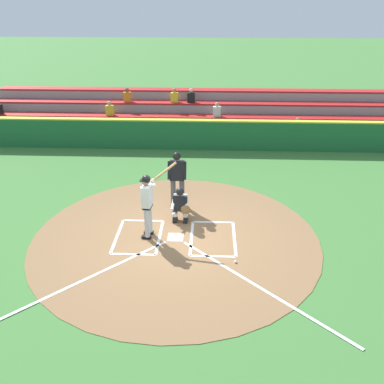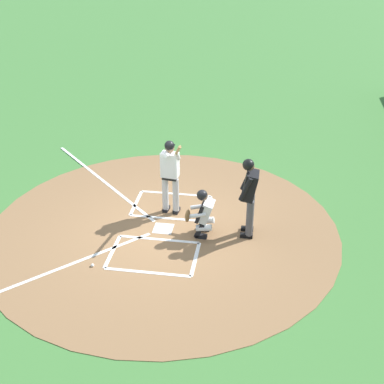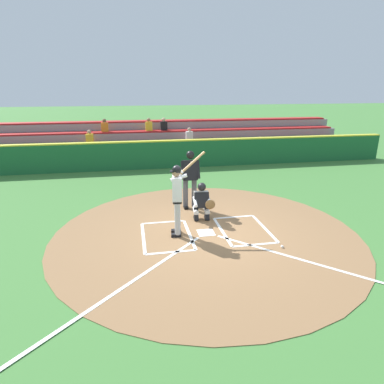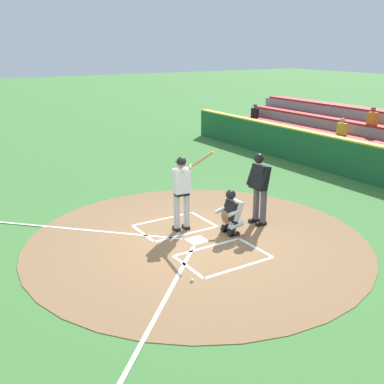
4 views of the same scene
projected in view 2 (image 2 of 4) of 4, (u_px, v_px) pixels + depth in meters
The scene contains 7 objects.
ground_plane at pixel (163, 229), 12.20m from camera, with size 120.00×120.00×0.00m, color #427A38.
dirt_circle at pixel (163, 229), 12.20m from camera, with size 8.00×8.00×0.01m, color olive.
home_plate_and_chalk at pixel (126, 225), 12.31m from camera, with size 7.93×4.91×0.01m.
batter at pixel (170, 172), 12.30m from camera, with size 0.99×0.63×2.13m.
catcher at pixel (203, 212), 11.72m from camera, with size 0.59×0.63×1.13m.
plate_umpire at pixel (249, 192), 11.49m from camera, with size 0.58×0.41×1.86m.
baseball at pixel (92, 265), 10.93m from camera, with size 0.07×0.07×0.07m, color white.
Camera 2 is at (-10.03, -2.20, 6.67)m, focal length 49.78 mm.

